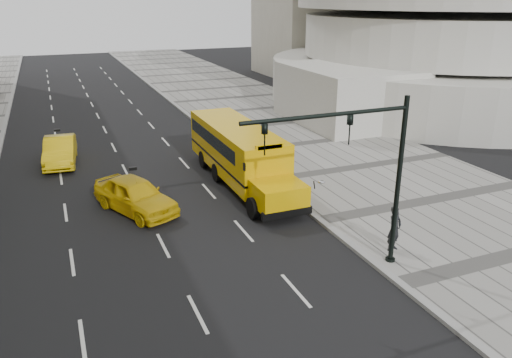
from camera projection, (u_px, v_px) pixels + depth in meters
name	position (u px, v px, depth m)	size (l,w,h in m)	color
ground	(161.00, 198.00, 24.92)	(140.00, 140.00, 0.00)	black
sidewalk_museum	(364.00, 167.00, 29.20)	(12.00, 140.00, 0.15)	gray
curb_museum	(270.00, 181.00, 27.05)	(0.30, 140.00, 0.15)	gray
school_bus	(238.00, 149.00, 26.73)	(2.96, 11.56, 3.19)	#E2AB02
taxi_near	(135.00, 195.00, 23.14)	(1.94, 4.83, 1.65)	yellow
taxi_far	(60.00, 151.00, 29.77)	(1.69, 4.86, 1.60)	yellow
pedestrian	(394.00, 229.00, 19.28)	(0.66, 0.43, 1.81)	black
traffic_signal	(367.00, 166.00, 16.92)	(6.18, 0.36, 6.40)	black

